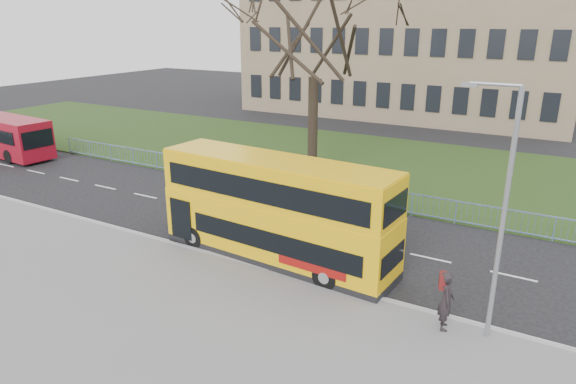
{
  "coord_description": "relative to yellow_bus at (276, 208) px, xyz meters",
  "views": [
    {
      "loc": [
        10.11,
        -15.91,
        8.79
      ],
      "look_at": [
        0.49,
        1.0,
        2.23
      ],
      "focal_mm": 32.0,
      "sensor_mm": 36.0,
      "label": 1
    }
  ],
  "objects": [
    {
      "name": "ground",
      "position": [
        -0.83,
        0.51,
        -2.11
      ],
      "size": [
        120.0,
        120.0,
        0.0
      ],
      "primitive_type": "plane",
      "color": "black",
      "rests_on": "ground"
    },
    {
      "name": "street_lamp",
      "position": [
        7.89,
        -1.49,
        1.95
      ],
      "size": [
        1.52,
        0.16,
        7.18
      ],
      "rotation": [
        0.0,
        0.0,
        -0.0
      ],
      "color": "gray",
      "rests_on": "pavement"
    },
    {
      "name": "grass_verge",
      "position": [
        -0.83,
        14.81,
        -2.07
      ],
      "size": [
        80.0,
        15.4,
        0.08
      ],
      "primitive_type": "cube",
      "color": "#233C16",
      "rests_on": "ground"
    },
    {
      "name": "pedestrian",
      "position": [
        6.79,
        -1.71,
        -1.08
      ],
      "size": [
        0.6,
        0.76,
        1.82
      ],
      "primitive_type": "imported",
      "rotation": [
        0.0,
        0.0,
        1.85
      ],
      "color": "black",
      "rests_on": "pavement"
    },
    {
      "name": "guard_railing",
      "position": [
        -0.83,
        7.11,
        -1.56
      ],
      "size": [
        40.0,
        0.12,
        1.1
      ],
      "primitive_type": null,
      "color": "#6C8BC1",
      "rests_on": "ground"
    },
    {
      "name": "civic_building",
      "position": [
        -5.83,
        35.51,
        4.89
      ],
      "size": [
        30.0,
        15.0,
        14.0
      ],
      "primitive_type": "cube",
      "color": "#79684C",
      "rests_on": "ground"
    },
    {
      "name": "yellow_bus",
      "position": [
        0.0,
        0.0,
        0.0
      ],
      "size": [
        9.51,
        2.88,
        3.93
      ],
      "rotation": [
        0.0,
        0.0,
        -0.07
      ],
      "color": "yellow",
      "rests_on": "ground"
    },
    {
      "name": "kerb",
      "position": [
        -0.83,
        -1.04,
        -2.04
      ],
      "size": [
        80.0,
        0.2,
        0.14
      ],
      "primitive_type": "cube",
      "color": "#969699",
      "rests_on": "ground"
    },
    {
      "name": "pavement",
      "position": [
        -0.83,
        -6.24,
        -2.05
      ],
      "size": [
        80.0,
        10.5,
        0.12
      ],
      "primitive_type": "cube",
      "color": "slate",
      "rests_on": "ground"
    },
    {
      "name": "bare_tree",
      "position": [
        -3.83,
        10.51,
        4.75
      ],
      "size": [
        9.49,
        9.49,
        13.55
      ],
      "primitive_type": null,
      "color": "black",
      "rests_on": "grass_verge"
    }
  ]
}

